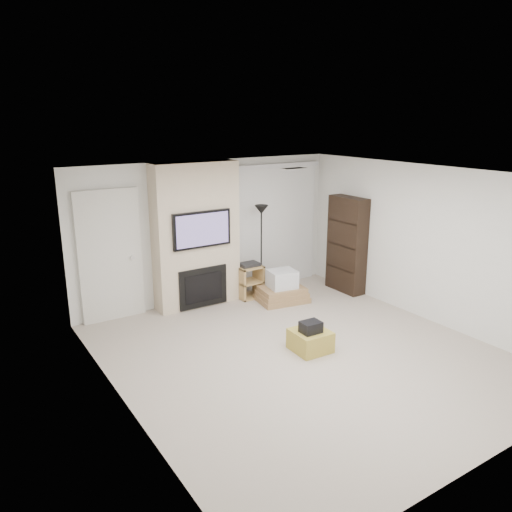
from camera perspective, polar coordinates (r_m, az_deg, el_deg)
floor at (r=7.17m, az=5.32°, el=-11.10°), size 5.00×5.50×0.00m
ceiling at (r=6.44m, az=5.88°, el=9.16°), size 5.00×5.50×0.00m
wall_back at (r=8.94m, az=-5.41°, el=2.88°), size 5.00×0.00×2.50m
wall_front at (r=5.00m, az=25.78°, el=-9.26°), size 5.00×0.00×2.50m
wall_left at (r=5.58m, az=-15.11°, el=-5.62°), size 0.00×5.50×2.50m
wall_right at (r=8.44m, az=19.04°, el=1.30°), size 0.00×5.50×2.50m
hvac_vent at (r=7.31m, az=4.40°, el=9.95°), size 0.35×0.18×0.01m
ottoman at (r=7.23m, az=6.23°, el=-9.58°), size 0.52×0.52×0.30m
black_bag at (r=7.08m, az=6.28°, el=-8.07°), size 0.29×0.23×0.16m
fireplace_wall at (r=8.61m, az=-6.82°, el=2.24°), size 1.50×0.47×2.50m
entry_door at (r=8.30m, az=-16.32°, el=-0.09°), size 1.02×0.11×2.14m
vertical_blinds at (r=9.60m, az=2.16°, el=3.98°), size 1.98×0.10×2.37m
floor_lamp at (r=9.00m, az=0.62°, el=3.58°), size 0.25×0.25×1.69m
av_stand at (r=9.13m, az=-0.77°, el=-2.67°), size 0.45×0.38×0.66m
box_stack at (r=8.99m, az=2.97°, el=-3.84°), size 0.95×0.78×0.58m
bookshelf at (r=9.50m, az=10.35°, el=1.29°), size 0.30×0.80×1.80m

